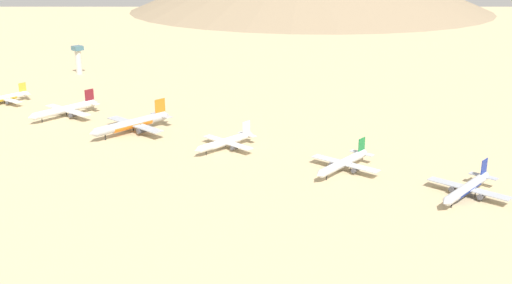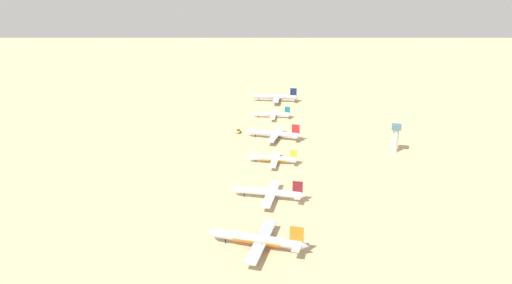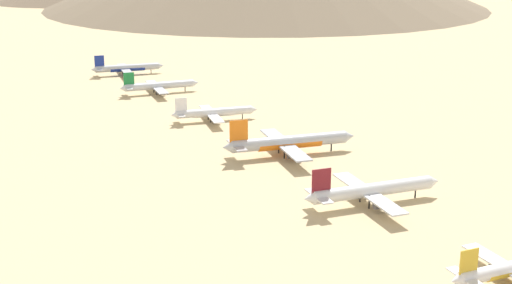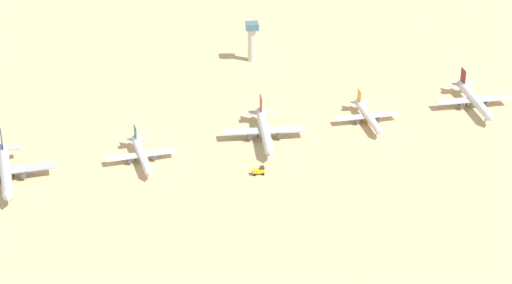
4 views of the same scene
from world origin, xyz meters
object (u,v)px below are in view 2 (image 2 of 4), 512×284
Objects in this scene: parked_jet_0 at (275,97)px; parked_jet_3 at (274,159)px; parked_jet_5 at (258,239)px; control_tower at (396,137)px; parked_jet_1 at (272,114)px; service_truck at (239,131)px; parked_jet_2 at (274,134)px; parked_jet_4 at (269,192)px.

parked_jet_3 is at bearing 102.73° from parked_jet_0.
control_tower is (-67.09, -161.31, 7.69)m from parked_jet_5.
service_truck is (17.57, 52.15, -1.80)m from parked_jet_1.
parked_jet_0 is 1.32× the size of parked_jet_3.
service_truck is at bearing -4.91° from control_tower.
parked_jet_4 is (-22.88, 110.35, -0.16)m from parked_jet_2.
control_tower is at bearing 135.32° from parked_jet_0.
parked_jet_5 is 2.38× the size of control_tower.
parked_jet_0 is 112.43m from service_truck.
parked_jet_4 is at bearing 54.63° from control_tower.
control_tower reaches higher than parked_jet_2.
parked_jet_2 is (-26.93, 118.83, -0.29)m from parked_jet_0.
service_truck is at bearing -64.21° from parked_jet_4.
parked_jet_2 is 2.21× the size of control_tower.
parked_jet_0 is 176.06m from parked_jet_3.
parked_jet_4 is 129.88m from control_tower.
parked_jet_2 is 0.93× the size of parked_jet_5.
parked_jet_4 is at bearing 102.97° from parked_jet_1.
service_truck is (33.65, -6.65, -2.77)m from parked_jet_2.
parked_jet_0 reaches higher than parked_jet_3.
parked_jet_4 is (-11.01, 57.46, 0.86)m from parked_jet_3.
parked_jet_1 reaches higher than service_truck.
parked_jet_4 is at bearing 102.26° from parked_jet_0.
parked_jet_2 is at bearing -78.28° from parked_jet_4.
parked_jet_3 is (-38.80, 171.72, -1.31)m from parked_jet_0.
parked_jet_3 is at bearing 127.40° from service_truck.
parked_jet_1 is 1.77× the size of control_tower.
parked_jet_5 is (-57.76, 284.79, 0.02)m from parked_jet_0.
parked_jet_2 is (-16.08, 58.80, 0.97)m from parked_jet_1.
parked_jet_5 is (-46.91, 224.75, 1.28)m from parked_jet_1.
service_truck is 132.49m from control_tower.
parked_jet_1 is 0.82× the size of parked_jet_4.
parked_jet_5 is at bearing 101.79° from parked_jet_1.
parked_jet_3 is 0.83× the size of parked_jet_4.
parked_jet_0 is at bearing -77.27° from parked_jet_3.
parked_jet_1 is 0.80× the size of parked_jet_2.
parked_jet_5 is (-18.96, 113.07, 1.34)m from parked_jet_3.
parked_jet_0 reaches higher than parked_jet_2.
parked_jet_2 is at bearing -77.35° from parked_jet_3.
service_truck is at bearing -11.17° from parked_jet_2.
control_tower is (-75.04, -105.70, 8.16)m from parked_jet_4.
parked_jet_2 is 168.80m from parked_jet_5.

